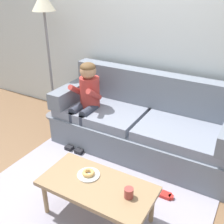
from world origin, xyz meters
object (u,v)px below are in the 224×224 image
mug (129,193)px  floor_lamp (45,17)px  couch (143,125)px  person_child (86,96)px  toy_controller (163,195)px  donut (88,173)px  coffee_table (97,188)px

mug → floor_lamp: floor_lamp is taller
couch → floor_lamp: size_ratio=1.21×
person_child → toy_controller: bearing=-21.6°
toy_controller → floor_lamp: floor_lamp is taller
couch → donut: 1.23m
coffee_table → floor_lamp: bearing=140.9°
donut → toy_controller: 0.87m
mug → toy_controller: (0.13, 0.56, -0.43)m
couch → coffee_table: 1.29m
donut → mug: mug is taller
person_child → coffee_table: bearing=-51.9°
coffee_table → mug: (0.31, 0.00, 0.09)m
coffee_table → donut: size_ratio=8.66×
donut → toy_controller: bearing=41.0°
couch → donut: (-0.02, -1.22, 0.09)m
floor_lamp → couch: bearing=-4.1°
mug → toy_controller: 0.72m
donut → coffee_table: bearing=-24.6°
toy_controller → person_child: bearing=178.3°
person_child → toy_controller: 1.53m
donut → toy_controller: (0.58, 0.50, -0.41)m
person_child → donut: 1.26m
coffee_table → toy_controller: (0.45, 0.56, -0.34)m
couch → coffee_table: couch is taller
donut → mug: (0.45, -0.06, 0.01)m
person_child → mug: 1.59m
couch → toy_controller: couch is taller
floor_lamp → toy_controller: bearing=-21.1°
couch → mug: size_ratio=25.44×
person_child → mug: person_child is taller
mug → floor_lamp: (-2.04, 1.40, 1.10)m
couch → toy_controller: bearing=-52.0°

